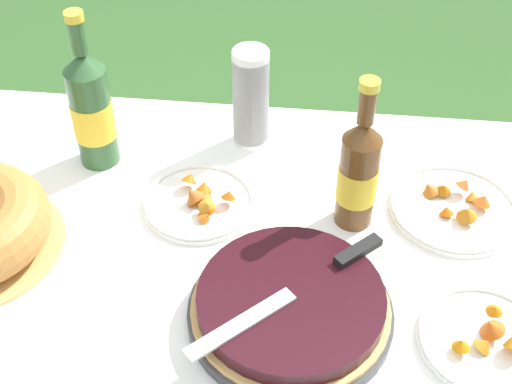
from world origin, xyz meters
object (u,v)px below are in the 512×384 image
at_px(cup_stack, 251,99).
at_px(snack_plate_far, 454,207).
at_px(cider_bottle_green, 92,109).
at_px(snack_plate_right, 200,201).
at_px(serving_knife, 306,283).
at_px(berry_tart, 291,307).
at_px(snack_plate_left, 488,340).
at_px(cider_bottle_amber, 358,173).

distance_m(cup_stack, snack_plate_far, 0.44).
relative_size(cider_bottle_green, snack_plate_right, 1.55).
bearing_deg(serving_knife, cider_bottle_green, -81.21).
height_order(berry_tart, serving_knife, serving_knife).
xyz_separation_m(cup_stack, snack_plate_right, (-0.07, -0.20, -0.09)).
bearing_deg(cider_bottle_green, snack_plate_left, -27.61).
height_order(serving_knife, snack_plate_far, serving_knife).
distance_m(serving_knife, snack_plate_left, 0.29).
height_order(berry_tart, snack_plate_left, same).
relative_size(serving_knife, cup_stack, 1.35).
relative_size(berry_tart, snack_plate_left, 1.56).
bearing_deg(cider_bottle_amber, snack_plate_left, -50.74).
distance_m(cup_stack, cider_bottle_green, 0.31).
relative_size(berry_tart, cider_bottle_green, 1.01).
xyz_separation_m(berry_tart, cider_bottle_amber, (0.10, 0.24, 0.08)).
xyz_separation_m(serving_knife, cup_stack, (-0.13, 0.42, 0.04)).
bearing_deg(serving_knife, berry_tart, 0.00).
bearing_deg(cup_stack, berry_tart, -75.69).
bearing_deg(snack_plate_right, serving_knife, -46.60).
bearing_deg(berry_tart, cider_bottle_green, 138.94).
height_order(serving_knife, cup_stack, cup_stack).
relative_size(serving_knife, snack_plate_far, 1.22).
distance_m(berry_tart, snack_plate_left, 0.31).
distance_m(berry_tart, snack_plate_far, 0.39).
distance_m(cider_bottle_green, snack_plate_right, 0.27).
xyz_separation_m(serving_knife, snack_plate_far, (0.26, 0.26, -0.05)).
height_order(serving_knife, snack_plate_right, serving_knife).
distance_m(cider_bottle_amber, snack_plate_left, 0.34).
relative_size(serving_knife, snack_plate_left, 1.38).
height_order(cider_bottle_green, snack_plate_right, cider_bottle_green).
bearing_deg(cider_bottle_amber, serving_knife, -109.43).
bearing_deg(snack_plate_right, snack_plate_left, -27.67).
relative_size(serving_knife, cider_bottle_amber, 0.96).
height_order(snack_plate_left, snack_plate_far, snack_plate_left).
relative_size(berry_tart, snack_plate_far, 1.38).
bearing_deg(berry_tart, snack_plate_right, 127.85).
bearing_deg(snack_plate_right, berry_tart, -52.15).
bearing_deg(cider_bottle_green, berry_tart, -41.06).
xyz_separation_m(berry_tart, cup_stack, (-0.11, 0.44, 0.08)).
bearing_deg(cider_bottle_green, snack_plate_far, -6.48).
xyz_separation_m(serving_knife, snack_plate_left, (0.28, -0.04, -0.05)).
distance_m(cider_bottle_green, snack_plate_left, 0.81).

